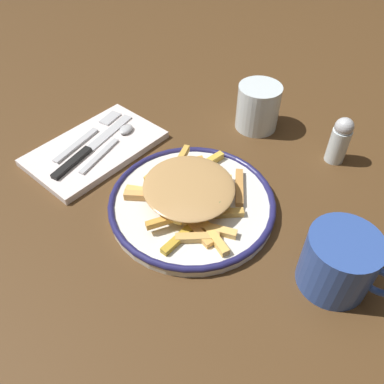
% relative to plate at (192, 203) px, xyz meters
% --- Properties ---
extents(ground_plane, '(2.60, 2.60, 0.00)m').
position_rel_plate_xyz_m(ground_plane, '(0.00, 0.00, -0.01)').
color(ground_plane, '#4D321A').
extents(plate, '(0.26, 0.26, 0.02)m').
position_rel_plate_xyz_m(plate, '(0.00, 0.00, 0.00)').
color(plate, silver).
rests_on(plate, ground_plane).
extents(fries_heap, '(0.21, 0.22, 0.03)m').
position_rel_plate_xyz_m(fries_heap, '(-0.00, -0.00, 0.02)').
color(fries_heap, '#F5C466').
rests_on(fries_heap, plate).
extents(napkin, '(0.16, 0.25, 0.01)m').
position_rel_plate_xyz_m(napkin, '(-0.23, -0.00, -0.00)').
color(napkin, silver).
rests_on(napkin, ground_plane).
extents(fork, '(0.04, 0.18, 0.01)m').
position_rel_plate_xyz_m(fork, '(-0.26, 0.01, 0.00)').
color(fork, silver).
rests_on(fork, napkin).
extents(knife, '(0.05, 0.21, 0.01)m').
position_rel_plate_xyz_m(knife, '(-0.23, -0.02, 0.01)').
color(knife, black).
rests_on(knife, napkin).
extents(spoon, '(0.05, 0.15, 0.01)m').
position_rel_plate_xyz_m(spoon, '(-0.21, 0.03, 0.01)').
color(spoon, silver).
rests_on(spoon, napkin).
extents(water_glass, '(0.08, 0.08, 0.09)m').
position_rel_plate_xyz_m(water_glass, '(-0.04, 0.25, 0.03)').
color(water_glass, silver).
rests_on(water_glass, ground_plane).
extents(coffee_mug, '(0.12, 0.09, 0.09)m').
position_rel_plate_xyz_m(coffee_mug, '(0.23, 0.01, 0.03)').
color(coffee_mug, '#2E4D9C').
rests_on(coffee_mug, ground_plane).
extents(salt_shaker, '(0.03, 0.03, 0.09)m').
position_rel_plate_xyz_m(salt_shaker, '(0.13, 0.25, 0.03)').
color(salt_shaker, silver).
rests_on(salt_shaker, ground_plane).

